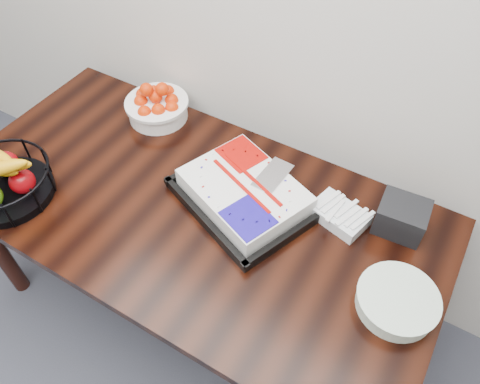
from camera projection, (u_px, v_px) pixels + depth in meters
The scene contains 7 objects.
table at pixel (192, 219), 1.74m from camera, with size 1.80×0.90×0.75m.
cake_tray at pixel (244, 193), 1.65m from camera, with size 0.57×0.52×0.10m.
tangerine_bowl at pixel (157, 103), 1.93m from camera, with size 0.26×0.26×0.17m.
fruit_basket at pixel (2, 180), 1.65m from camera, with size 0.34×0.34×0.18m.
plate_stack at pixel (397, 301), 1.39m from camera, with size 0.25×0.25×0.06m.
fork_bag at pixel (339, 214), 1.61m from camera, with size 0.21×0.17×0.06m.
napkin_box at pixel (401, 217), 1.56m from camera, with size 0.16×0.14×0.11m, color black.
Camera 1 is at (0.69, 1.18, 2.05)m, focal length 35.00 mm.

